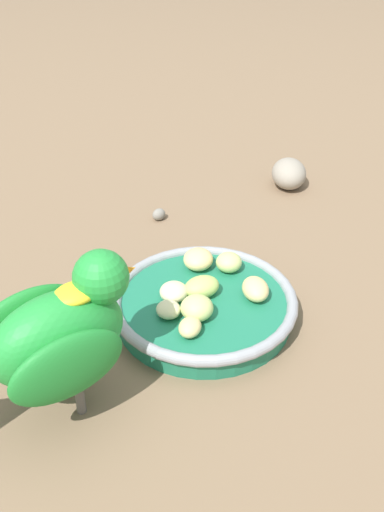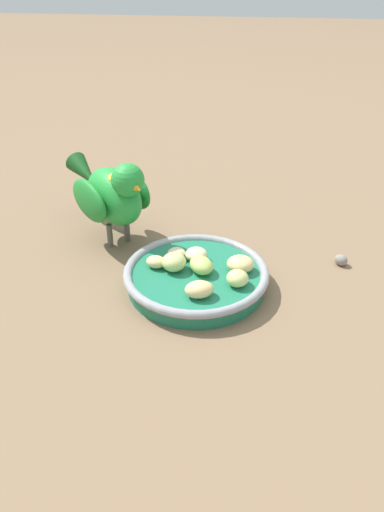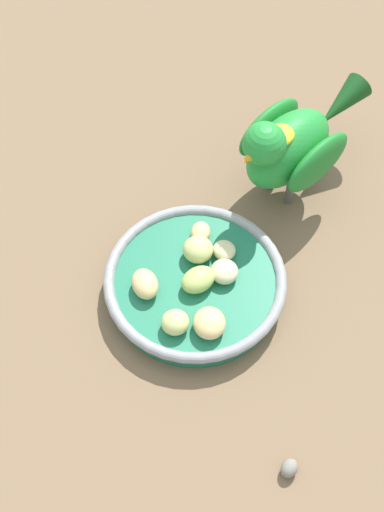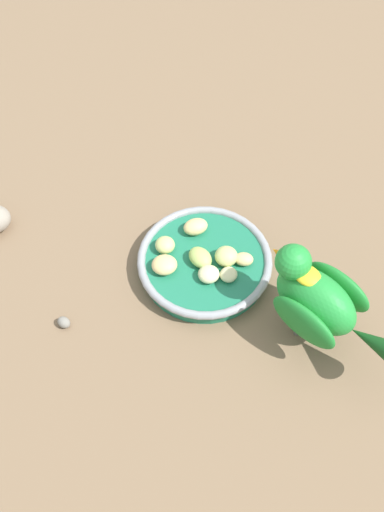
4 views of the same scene
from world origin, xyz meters
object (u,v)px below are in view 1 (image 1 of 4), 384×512
(feeding_bowl, at_px, (204,305))
(apple_piece_5, at_px, (197,305))
(apple_piece_7, at_px, (229,262))
(apple_piece_0, at_px, (198,259))
(apple_piece_1, at_px, (202,287))
(apple_piece_4, at_px, (255,289))
(pebble_0, at_px, (159,214))
(parrot, at_px, (53,335))
(apple_piece_2, at_px, (190,327))
(apple_piece_3, at_px, (169,309))
(rock_large, at_px, (289,174))
(apple_piece_6, at_px, (174,292))

(feeding_bowl, bearing_deg, apple_piece_5, 169.03)
(apple_piece_5, distance_m, apple_piece_7, 0.08)
(apple_piece_0, height_order, apple_piece_1, same)
(apple_piece_7, bearing_deg, apple_piece_4, -148.19)
(apple_piece_4, relative_size, apple_piece_7, 1.27)
(apple_piece_0, distance_m, apple_piece_5, 0.08)
(pebble_0, bearing_deg, parrot, 173.46)
(apple_piece_2, relative_size, apple_piece_3, 1.07)
(apple_piece_7, height_order, parrot, parrot)
(feeding_bowl, distance_m, rock_large, 0.33)
(apple_piece_1, relative_size, apple_piece_3, 1.51)
(apple_piece_2, bearing_deg, apple_piece_5, -8.76)
(apple_piece_2, xyz_separation_m, apple_piece_3, (0.02, 0.02, -0.00))
(apple_piece_0, xyz_separation_m, apple_piece_2, (-0.11, -0.00, -0.00))
(apple_piece_0, bearing_deg, apple_piece_2, -179.44)
(apple_piece_3, relative_size, parrot, 0.15)
(apple_piece_0, height_order, apple_piece_3, apple_piece_0)
(apple_piece_5, xyz_separation_m, apple_piece_7, (0.08, -0.03, -0.00))
(apple_piece_6, height_order, parrot, parrot)
(pebble_0, bearing_deg, apple_piece_0, -155.72)
(apple_piece_1, height_order, apple_piece_5, apple_piece_5)
(feeding_bowl, relative_size, apple_piece_5, 5.95)
(apple_piece_4, bearing_deg, apple_piece_3, 113.95)
(apple_piece_5, bearing_deg, apple_piece_7, -19.56)
(apple_piece_5, bearing_deg, feeding_bowl, -10.97)
(apple_piece_3, bearing_deg, parrot, 141.87)
(apple_piece_4, distance_m, apple_piece_6, 0.08)
(apple_piece_4, xyz_separation_m, apple_piece_7, (0.05, 0.03, 0.00))
(feeding_bowl, bearing_deg, apple_piece_3, 131.90)
(feeding_bowl, bearing_deg, pebble_0, 20.45)
(apple_piece_1, bearing_deg, apple_piece_5, 176.32)
(apple_piece_3, xyz_separation_m, pebble_0, (0.23, 0.04, -0.02))
(apple_piece_2, bearing_deg, apple_piece_0, 0.56)
(apple_piece_3, bearing_deg, apple_piece_4, -66.05)
(apple_piece_0, bearing_deg, apple_piece_7, -95.13)
(apple_piece_6, xyz_separation_m, parrot, (-0.13, 0.08, 0.05))
(apple_piece_3, distance_m, parrot, 0.14)
(apple_piece_3, height_order, parrot, parrot)
(apple_piece_0, relative_size, pebble_0, 1.89)
(feeding_bowl, xyz_separation_m, apple_piece_7, (0.05, -0.02, 0.02))
(apple_piece_1, xyz_separation_m, apple_piece_6, (-0.01, 0.03, -0.00))
(apple_piece_5, bearing_deg, apple_piece_1, -3.68)
(apple_piece_4, relative_size, parrot, 0.21)
(feeding_bowl, distance_m, apple_piece_7, 0.06)
(apple_piece_1, distance_m, apple_piece_3, 0.05)
(feeding_bowl, height_order, apple_piece_7, apple_piece_7)
(apple_piece_6, bearing_deg, apple_piece_5, -131.19)
(apple_piece_4, height_order, apple_piece_5, apple_piece_5)
(pebble_0, bearing_deg, apple_piece_4, -146.50)
(apple_piece_1, distance_m, apple_piece_5, 0.03)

